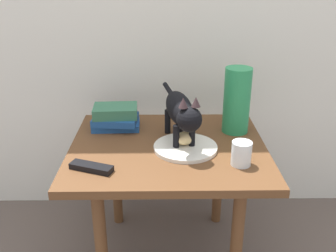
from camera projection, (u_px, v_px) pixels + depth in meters
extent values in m
cube|color=brown|center=(168.00, 149.00, 1.48)|extent=(0.74, 0.64, 0.03)
cylinder|color=brown|center=(101.00, 246.00, 1.36)|extent=(0.04, 0.04, 0.50)
cylinder|color=brown|center=(236.00, 245.00, 1.37)|extent=(0.04, 0.04, 0.50)
cylinder|color=brown|center=(116.00, 177.00, 1.80)|extent=(0.04, 0.04, 0.50)
cylinder|color=brown|center=(218.00, 176.00, 1.81)|extent=(0.04, 0.04, 0.50)
cylinder|color=silver|center=(185.00, 147.00, 1.44)|extent=(0.24, 0.24, 0.01)
ellipsoid|color=#E0BC7A|center=(186.00, 138.00, 1.44)|extent=(0.10, 0.09, 0.05)
cylinder|color=black|center=(192.00, 137.00, 1.43)|extent=(0.02, 0.02, 0.10)
cylinder|color=black|center=(176.00, 138.00, 1.42)|extent=(0.02, 0.02, 0.10)
cylinder|color=black|center=(182.00, 120.00, 1.57)|extent=(0.02, 0.02, 0.10)
cylinder|color=black|center=(168.00, 122.00, 1.56)|extent=(0.02, 0.02, 0.10)
ellipsoid|color=black|center=(179.00, 108.00, 1.47)|extent=(0.14, 0.27, 0.11)
sphere|color=black|center=(189.00, 119.00, 1.32)|extent=(0.09, 0.09, 0.09)
cone|color=#332224|center=(196.00, 102.00, 1.30)|extent=(0.03, 0.03, 0.03)
cone|color=#332224|center=(183.00, 103.00, 1.29)|extent=(0.03, 0.03, 0.03)
cylinder|color=black|center=(169.00, 90.00, 1.64)|extent=(0.05, 0.16, 0.02)
cube|color=#1E4C8C|center=(116.00, 125.00, 1.62)|extent=(0.20, 0.13, 0.03)
cube|color=#1E4C8C|center=(115.00, 120.00, 1.61)|extent=(0.19, 0.14, 0.03)
cube|color=#336B4C|center=(115.00, 111.00, 1.60)|extent=(0.18, 0.13, 0.04)
cylinder|color=#288C51|center=(237.00, 100.00, 1.54)|extent=(0.11, 0.11, 0.27)
cylinder|color=silver|center=(241.00, 153.00, 1.32)|extent=(0.07, 0.07, 0.08)
cylinder|color=silver|center=(241.00, 159.00, 1.33)|extent=(0.06, 0.06, 0.04)
cube|color=black|center=(91.00, 167.00, 1.30)|extent=(0.16, 0.09, 0.02)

